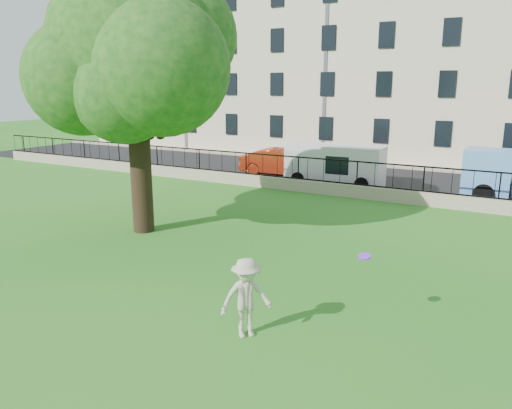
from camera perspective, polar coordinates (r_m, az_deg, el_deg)
The scene contains 11 objects.
ground at distance 13.47m, azimuth -5.30°, elevation -9.03°, with size 120.00×120.00×0.00m, color #23731B.
retaining_wall at distance 23.79m, azimuth 11.39°, elevation 1.49°, with size 50.00×0.40×0.60m, color gray.
iron_railing at distance 23.64m, azimuth 11.48°, elevation 3.51°, with size 50.00×0.05×1.13m.
street at distance 28.28m, azimuth 14.39°, elevation 2.61°, with size 60.00×9.00×0.01m, color black.
sidewalk at distance 33.25m, azimuth 16.80°, elevation 4.14°, with size 60.00×1.40×0.12m, color gray.
building_row at distance 38.44m, azimuth 19.52°, elevation 15.42°, with size 56.40×10.40×13.80m.
tree at distance 18.00m, azimuth -13.91°, elevation 16.70°, with size 7.82×6.02×9.53m.
man at distance 10.50m, azimuth -1.12°, elevation -10.62°, with size 1.11×0.64×1.71m, color #BDB69A.
frisbee at distance 10.84m, azimuth 12.31°, elevation -5.82°, with size 0.27×0.27×0.03m, color #7B2AF0.
red_sedan at distance 28.96m, azimuth 2.82°, elevation 4.81°, with size 1.63×4.67×1.54m, color #AD2F15.
white_van at distance 26.54m, azimuth 9.01°, elevation 4.46°, with size 4.99×1.94×2.09m, color silver.
Camera 1 is at (7.18, -10.16, 5.15)m, focal length 35.00 mm.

